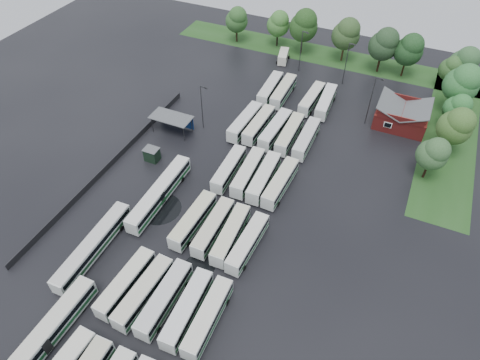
% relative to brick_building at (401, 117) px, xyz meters
% --- Properties ---
extents(ground, '(160.00, 160.00, 0.00)m').
position_rel_brick_building_xyz_m(ground, '(-24.00, -42.77, -1.87)').
color(ground, black).
rests_on(ground, ground).
extents(brick_building, '(10.07, 8.60, 5.39)m').
position_rel_brick_building_xyz_m(brick_building, '(0.00, 0.00, 0.00)').
color(brick_building, maroon).
rests_on(brick_building, ground).
extents(wash_shed, '(8.20, 4.20, 3.58)m').
position_rel_brick_building_xyz_m(wash_shed, '(-41.20, -20.74, 1.12)').
color(wash_shed, '#2D2D30').
rests_on(wash_shed, ground).
extents(utility_hut, '(2.70, 2.20, 2.62)m').
position_rel_brick_building_xyz_m(utility_hut, '(-40.20, -30.17, -0.55)').
color(utility_hut, black).
rests_on(utility_hut, ground).
extents(grass_strip_north, '(80.00, 10.00, 0.01)m').
position_rel_brick_building_xyz_m(grass_strip_north, '(-22.00, 22.03, -1.86)').
color(grass_strip_north, '#1F4518').
rests_on(grass_strip_north, ground).
extents(grass_strip_east, '(10.00, 50.00, 0.01)m').
position_rel_brick_building_xyz_m(grass_strip_east, '(10.00, 0.03, -1.86)').
color(grass_strip_east, '#1F4518').
rests_on(grass_strip_east, ground).
extents(west_fence, '(0.10, 50.00, 1.20)m').
position_rel_brick_building_xyz_m(west_fence, '(-46.20, -34.77, -1.27)').
color(west_fence, '#2D2D30').
rests_on(west_fence, ground).
extents(bus_r1c0, '(2.80, 11.05, 3.05)m').
position_rel_brick_building_xyz_m(bus_r1c0, '(-28.32, -55.12, -0.19)').
color(bus_r1c0, silver).
rests_on(bus_r1c0, ground).
extents(bus_r1c1, '(2.92, 11.31, 3.12)m').
position_rel_brick_building_xyz_m(bus_r1c1, '(-25.23, -55.35, -0.15)').
color(bus_r1c1, silver).
rests_on(bus_r1c1, ground).
extents(bus_r1c2, '(2.49, 11.41, 3.17)m').
position_rel_brick_building_xyz_m(bus_r1c2, '(-22.16, -55.05, -0.12)').
color(bus_r1c2, silver).
rests_on(bus_r1c2, ground).
extents(bus_r1c3, '(2.88, 11.42, 3.15)m').
position_rel_brick_building_xyz_m(bus_r1c3, '(-18.63, -55.08, -0.13)').
color(bus_r1c3, silver).
rests_on(bus_r1c3, ground).
extents(bus_r1c4, '(2.67, 11.20, 3.10)m').
position_rel_brick_building_xyz_m(bus_r1c4, '(-15.61, -55.01, -0.16)').
color(bus_r1c4, silver).
rests_on(bus_r1c4, ground).
extents(bus_r2c1, '(2.74, 11.24, 3.11)m').
position_rel_brick_building_xyz_m(bus_r2c1, '(-25.32, -41.33, -0.16)').
color(bus_r2c1, silver).
rests_on(bus_r2c1, ground).
extents(bus_r2c2, '(2.46, 11.00, 3.06)m').
position_rel_brick_building_xyz_m(bus_r2c2, '(-21.80, -41.27, -0.19)').
color(bus_r2c2, silver).
rests_on(bus_r2c2, ground).
extents(bus_r2c3, '(2.86, 11.11, 3.06)m').
position_rel_brick_building_xyz_m(bus_r2c3, '(-18.73, -41.47, -0.18)').
color(bus_r2c3, silver).
rests_on(bus_r2c3, ground).
extents(bus_r2c4, '(2.69, 10.93, 3.02)m').
position_rel_brick_building_xyz_m(bus_r2c4, '(-15.73, -41.85, -0.20)').
color(bus_r2c4, silver).
rests_on(bus_r2c4, ground).
extents(bus_r3c1, '(2.62, 10.92, 3.02)m').
position_rel_brick_building_xyz_m(bus_r3c1, '(-25.34, -28.18, -0.20)').
color(bus_r3c1, silver).
rests_on(bus_r3c1, ground).
extents(bus_r3c2, '(2.85, 11.35, 3.14)m').
position_rel_brick_building_xyz_m(bus_r3c2, '(-21.85, -27.67, -0.14)').
color(bus_r3c2, silver).
rests_on(bus_r3c2, ground).
extents(bus_r3c3, '(2.74, 11.50, 3.18)m').
position_rel_brick_building_xyz_m(bus_r3c3, '(-18.82, -27.74, -0.12)').
color(bus_r3c3, silver).
rests_on(bus_r3c3, ground).
extents(bus_r3c4, '(2.85, 11.38, 3.14)m').
position_rel_brick_building_xyz_m(bus_r3c4, '(-15.74, -27.81, -0.14)').
color(bus_r3c4, silver).
rests_on(bus_r3c4, ground).
extents(bus_r4c0, '(2.97, 11.58, 3.20)m').
position_rel_brick_building_xyz_m(bus_r4c0, '(-28.31, -14.39, -0.11)').
color(bus_r4c0, silver).
rests_on(bus_r4c0, ground).
extents(bus_r4c1, '(2.75, 11.24, 3.11)m').
position_rel_brick_building_xyz_m(bus_r4c1, '(-25.40, -14.07, -0.16)').
color(bus_r4c1, silver).
rests_on(bus_r4c1, ground).
extents(bus_r4c2, '(3.01, 11.56, 3.19)m').
position_rel_brick_building_xyz_m(bus_r4c2, '(-21.90, -14.19, -0.11)').
color(bus_r4c2, silver).
rests_on(bus_r4c2, ground).
extents(bus_r4c3, '(2.54, 11.37, 3.16)m').
position_rel_brick_building_xyz_m(bus_r4c3, '(-18.84, -14.37, -0.13)').
color(bus_r4c3, silver).
rests_on(bus_r4c3, ground).
extents(bus_r4c4, '(2.46, 11.14, 3.10)m').
position_rel_brick_building_xyz_m(bus_r4c4, '(-15.42, -14.38, -0.16)').
color(bus_r4c4, silver).
rests_on(bus_r4c4, ground).
extents(bus_r5c0, '(2.80, 11.35, 3.14)m').
position_rel_brick_building_xyz_m(bus_r5c0, '(-28.21, -0.78, -0.14)').
color(bus_r5c0, silver).
rests_on(bus_r5c0, ground).
extents(bus_r5c1, '(2.56, 11.32, 3.14)m').
position_rel_brick_building_xyz_m(bus_r5c1, '(-25.17, -0.59, -0.14)').
color(bus_r5c1, silver).
rests_on(bus_r5c1, ground).
extents(bus_r5c3, '(2.81, 10.97, 3.03)m').
position_rel_brick_building_xyz_m(bus_r5c3, '(-18.66, -0.75, -0.20)').
color(bus_r5c3, silver).
rests_on(bus_r5c3, ground).
extents(bus_r5c4, '(2.90, 11.20, 3.09)m').
position_rel_brick_building_xyz_m(bus_r5c4, '(-15.53, -0.70, -0.17)').
color(bus_r5c4, silver).
rests_on(bus_r5c4, ground).
extents(artic_bus_west_a, '(2.61, 17.05, 3.16)m').
position_rel_brick_building_xyz_m(artic_bus_west_a, '(-32.94, -65.81, -0.11)').
color(artic_bus_west_a, silver).
rests_on(artic_bus_west_a, ground).
extents(artic_bus_west_b, '(2.64, 17.08, 3.16)m').
position_rel_brick_building_xyz_m(artic_bus_west_b, '(-33.29, -38.42, -0.11)').
color(artic_bus_west_b, silver).
rests_on(artic_bus_west_b, ground).
extents(artic_bus_west_c, '(2.68, 16.41, 3.04)m').
position_rel_brick_building_xyz_m(artic_bus_west_c, '(-36.48, -51.87, -0.18)').
color(artic_bus_west_c, silver).
rests_on(artic_bus_west_c, ground).
extents(minibus, '(3.23, 5.94, 2.46)m').
position_rel_brick_building_xyz_m(minibus, '(-30.85, 14.85, -0.50)').
color(minibus, silver).
rests_on(minibus, ground).
extents(tree_north_0, '(5.77, 5.77, 9.56)m').
position_rel_brick_building_xyz_m(tree_north_0, '(-45.63, 19.66, 4.28)').
color(tree_north_0, black).
rests_on(tree_north_0, ground).
extents(tree_north_1, '(5.77, 5.77, 9.55)m').
position_rel_brick_building_xyz_m(tree_north_1, '(-35.02, 21.83, 4.28)').
color(tree_north_1, black).
rests_on(tree_north_1, ground).
extents(tree_north_2, '(6.99, 6.99, 11.57)m').
position_rel_brick_building_xyz_m(tree_north_2, '(-28.04, 20.77, 5.58)').
color(tree_north_2, black).
rests_on(tree_north_2, ground).
extents(tree_north_3, '(6.72, 6.72, 11.14)m').
position_rel_brick_building_xyz_m(tree_north_3, '(-17.49, 21.08, 5.30)').
color(tree_north_3, '#3A2917').
rests_on(tree_north_3, ground).
extents(tree_north_4, '(6.73, 6.73, 11.15)m').
position_rel_brick_building_xyz_m(tree_north_4, '(-8.27, 19.46, 5.31)').
color(tree_north_4, black).
rests_on(tree_north_4, ground).
extents(tree_north_5, '(6.48, 6.48, 10.72)m').
position_rel_brick_building_xyz_m(tree_north_5, '(-2.62, 19.74, 5.03)').
color(tree_north_5, black).
rests_on(tree_north_5, ground).
extents(tree_north_6, '(6.22, 6.22, 10.30)m').
position_rel_brick_building_xyz_m(tree_north_6, '(9.24, 19.24, 4.76)').
color(tree_north_6, '#37251C').
rests_on(tree_north_6, ground).
extents(tree_east_0, '(5.38, 5.38, 8.90)m').
position_rel_brick_building_xyz_m(tree_east_0, '(6.72, -14.30, 3.86)').
color(tree_east_0, black).
rests_on(tree_east_0, ground).
extents(tree_east_1, '(6.28, 6.28, 10.40)m').
position_rel_brick_building_xyz_m(tree_east_1, '(9.44, -5.91, 4.83)').
color(tree_east_1, black).
rests_on(tree_east_1, ground).
extents(tree_east_2, '(5.10, 5.07, 8.40)m').
position_rel_brick_building_xyz_m(tree_east_2, '(9.47, 2.38, 3.53)').
color(tree_east_2, black).
rests_on(tree_east_2, ground).
extents(tree_east_3, '(7.04, 7.04, 11.67)m').
position_rel_brick_building_xyz_m(tree_east_3, '(9.29, 8.37, 5.64)').
color(tree_east_3, '#332414').
rests_on(tree_east_3, ground).
extents(tree_east_4, '(4.98, 4.98, 8.25)m').
position_rel_brick_building_xyz_m(tree_east_4, '(7.05, 17.97, 3.44)').
color(tree_east_4, black).
rests_on(tree_east_4, ground).
extents(lamp_post_ne, '(1.64, 0.32, 10.68)m').
position_rel_brick_building_xyz_m(lamp_post_ne, '(-6.36, -2.37, 4.34)').
color(lamp_post_ne, '#2D2D30').
rests_on(lamp_post_ne, ground).
extents(lamp_post_nw, '(1.52, 0.30, 9.84)m').
position_rel_brick_building_xyz_m(lamp_post_nw, '(-36.04, -17.55, 3.85)').
color(lamp_post_nw, '#2D2D30').
rests_on(lamp_post_nw, ground).
extents(lamp_post_back_w, '(1.54, 0.30, 10.02)m').
position_rel_brick_building_xyz_m(lamp_post_back_w, '(-25.62, 12.00, 3.95)').
color(lamp_post_back_w, '#2D2D30').
rests_on(lamp_post_back_w, ground).
extents(lamp_post_back_e, '(1.54, 0.30, 10.03)m').
position_rel_brick_building_xyz_m(lamp_post_back_e, '(-14.54, 10.59, 3.96)').
color(lamp_post_back_e, '#2D2D30').
rests_on(lamp_post_back_e, ground).
extents(puddle_2, '(7.26, 7.26, 0.01)m').
position_rel_brick_building_xyz_m(puddle_2, '(-32.44, -40.17, -1.86)').
color(puddle_2, black).
rests_on(puddle_2, ground).
extents(puddle_3, '(4.64, 4.64, 0.01)m').
position_rel_brick_building_xyz_m(puddle_3, '(-20.95, -47.51, -1.86)').
color(puddle_3, black).
rests_on(puddle_3, ground).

